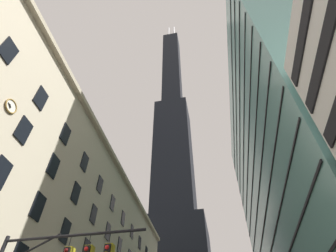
{
  "coord_description": "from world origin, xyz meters",
  "views": [
    {
      "loc": [
        3.75,
        -10.07,
        1.41
      ],
      "look_at": [
        -2.21,
        20.67,
        32.81
      ],
      "focal_mm": 28.26,
      "sensor_mm": 36.0,
      "label": 1
    }
  ],
  "objects": [
    {
      "name": "glass_office_midrise",
      "position": [
        19.29,
        31.17,
        26.88
      ],
      "size": [
        16.69,
        52.74,
        53.75
      ],
      "color": "slate",
      "rests_on": "ground"
    },
    {
      "name": "dark_skyscraper",
      "position": [
        -11.39,
        80.93,
        61.26
      ],
      "size": [
        22.73,
        22.73,
        203.89
      ],
      "color": "black",
      "rests_on": "ground"
    }
  ]
}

